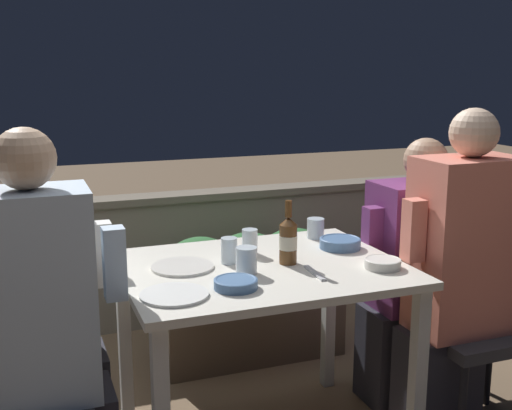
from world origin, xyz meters
TOP-DOWN VIEW (x-y plane):
  - parapet_wall at (0.00, 1.39)m, footprint 9.00×0.18m
  - dining_table at (0.00, 0.00)m, footprint 1.05×0.81m
  - planter_hedge at (0.24, 0.79)m, footprint 0.94×0.47m
  - person_blue_shirt at (-0.79, -0.14)m, footprint 0.47×0.26m
  - person_white_polo at (-0.79, 0.15)m, footprint 0.49×0.26m
  - chair_right_near at (0.98, -0.16)m, footprint 0.44×0.44m
  - person_coral_top at (0.78, -0.16)m, footprint 0.49×0.26m
  - chair_right_far at (0.98, 0.13)m, footprint 0.44×0.44m
  - person_purple_stripe at (0.77, 0.13)m, footprint 0.50×0.26m
  - beer_bottle at (0.10, -0.02)m, footprint 0.07×0.07m
  - plate_0 at (-0.39, -0.21)m, footprint 0.23×0.23m
  - plate_1 at (-0.29, 0.07)m, footprint 0.23×0.23m
  - bowl_0 at (-0.18, -0.21)m, footprint 0.15×0.15m
  - bowl_1 at (0.41, -0.19)m, footprint 0.14×0.14m
  - bowl_2 at (0.39, 0.10)m, footprint 0.17×0.17m
  - glass_cup_0 at (-0.11, 0.07)m, footprint 0.06×0.06m
  - glass_cup_1 at (0.01, 0.16)m, footprint 0.06×0.06m
  - glass_cup_2 at (0.36, 0.28)m, footprint 0.07×0.07m
  - glass_cup_3 at (-0.09, -0.07)m, footprint 0.08×0.08m
  - fork_0 at (0.14, -0.17)m, footprint 0.03×0.17m
  - fork_1 at (0.20, 0.21)m, footprint 0.08×0.17m

SIDE VIEW (x-z plane):
  - planter_hedge at x=0.24m, z-range 0.04..0.70m
  - parapet_wall at x=0.00m, z-range 0.01..0.78m
  - chair_right_near at x=0.98m, z-range 0.08..0.99m
  - chair_right_far at x=0.98m, z-range 0.08..0.99m
  - person_purple_stripe at x=0.77m, z-range 0.00..1.19m
  - person_white_polo at x=-0.79m, z-range 0.00..1.23m
  - dining_table at x=0.00m, z-range 0.28..1.03m
  - person_blue_shirt at x=-0.79m, z-range 0.01..1.32m
  - person_coral_top at x=0.78m, z-range 0.00..1.34m
  - fork_0 at x=0.14m, z-range 0.75..0.76m
  - fork_1 at x=0.20m, z-range 0.75..0.76m
  - plate_0 at x=-0.39m, z-range 0.75..0.76m
  - plate_1 at x=-0.29m, z-range 0.75..0.76m
  - bowl_0 at x=-0.18m, z-range 0.76..0.79m
  - bowl_1 at x=0.41m, z-range 0.76..0.79m
  - bowl_2 at x=0.39m, z-range 0.76..0.80m
  - glass_cup_2 at x=0.36m, z-range 0.75..0.84m
  - glass_cup_3 at x=-0.09m, z-range 0.75..0.85m
  - glass_cup_0 at x=-0.11m, z-range 0.75..0.85m
  - glass_cup_1 at x=0.01m, z-range 0.75..0.85m
  - beer_bottle at x=0.10m, z-range 0.73..0.97m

